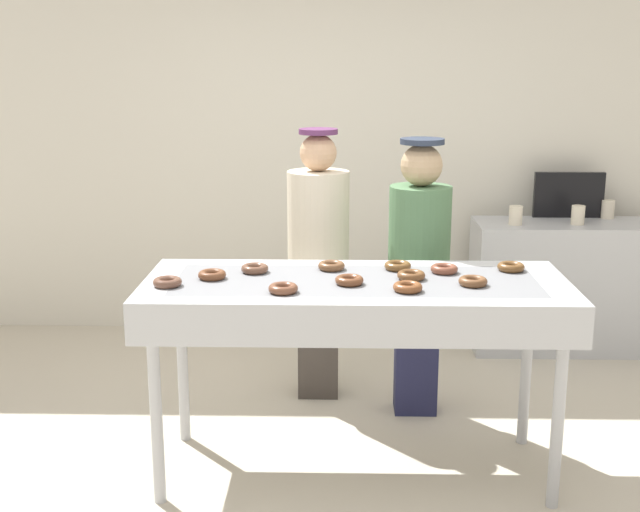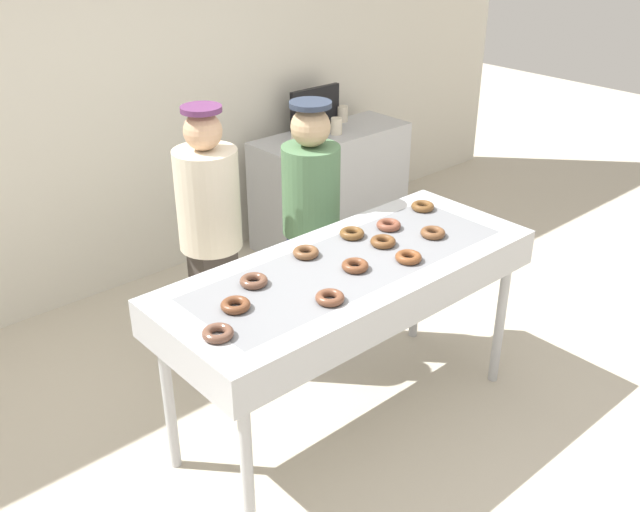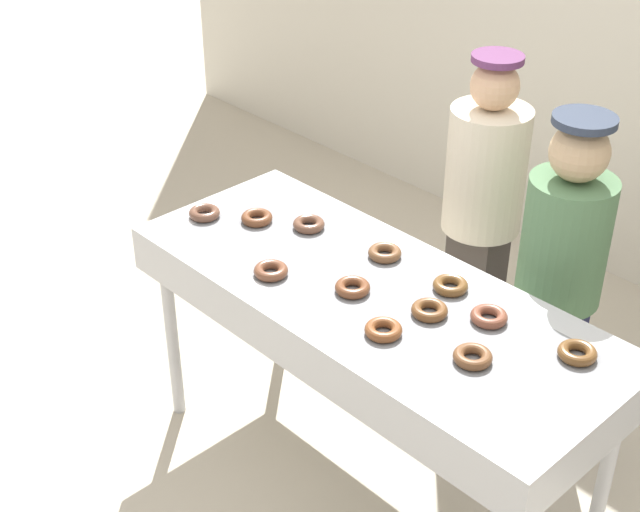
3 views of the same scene
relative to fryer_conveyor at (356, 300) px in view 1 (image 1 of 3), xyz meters
The scene contains 22 objects.
ground_plane 0.89m from the fryer_conveyor, ahead, with size 16.00×16.00×0.00m, color beige.
back_wall 2.34m from the fryer_conveyor, 90.00° to the left, with size 8.00×0.12×2.89m, color silver.
fryer_conveyor is the anchor object (origin of this frame).
chocolate_donut_0 0.53m from the fryer_conveyor, 164.25° to the left, with size 0.13×0.13×0.04m, color brown.
chocolate_donut_1 0.70m from the fryer_conveyor, behind, with size 0.13×0.13×0.04m, color brown.
chocolate_donut_2 0.89m from the fryer_conveyor, behind, with size 0.13×0.13×0.04m, color brown.
chocolate_donut_3 0.80m from the fryer_conveyor, 14.60° to the left, with size 0.13×0.13×0.04m, color brown.
chocolate_donut_4 0.48m from the fryer_conveyor, 19.39° to the left, with size 0.13×0.13×0.04m, color brown.
chocolate_donut_5 0.31m from the fryer_conveyor, 37.74° to the right, with size 0.13×0.13×0.04m, color brown.
chocolate_donut_6 0.14m from the fryer_conveyor, 115.68° to the right, with size 0.13×0.13×0.04m, color brown.
chocolate_donut_7 0.56m from the fryer_conveyor, ahead, with size 0.13×0.13×0.04m, color brown.
chocolate_donut_8 0.29m from the fryer_conveyor, ahead, with size 0.13×0.13×0.04m, color brown.
chocolate_donut_9 0.32m from the fryer_conveyor, 44.70° to the left, with size 0.13×0.13×0.04m, color brown.
chocolate_donut_10 0.26m from the fryer_conveyor, 120.22° to the left, with size 0.13×0.13×0.04m, color brown.
chocolate_donut_11 0.41m from the fryer_conveyor, 147.31° to the right, with size 0.13×0.13×0.04m, color brown.
worker_baker 0.81m from the fryer_conveyor, 63.05° to the left, with size 0.34×0.34×1.58m.
worker_assistant 0.97m from the fryer_conveyor, 102.01° to the left, with size 0.36×0.36×1.61m.
prep_counter 2.43m from the fryer_conveyor, 49.82° to the left, with size 1.35×0.50×0.90m, color #B7BABF.
paper_cup_0 2.35m from the fryer_conveyor, 48.92° to the left, with size 0.09×0.09×0.13m, color beige.
paper_cup_1 2.69m from the fryer_conveyor, 47.67° to the left, with size 0.09×0.09×0.13m, color beige.
paper_cup_2 2.07m from the fryer_conveyor, 57.42° to the left, with size 0.09×0.09×0.13m, color beige.
menu_display 2.55m from the fryer_conveyor, 52.72° to the left, with size 0.49×0.04×0.32m, color black.
Camera 1 is at (-0.08, -3.75, 2.02)m, focal length 46.15 mm.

